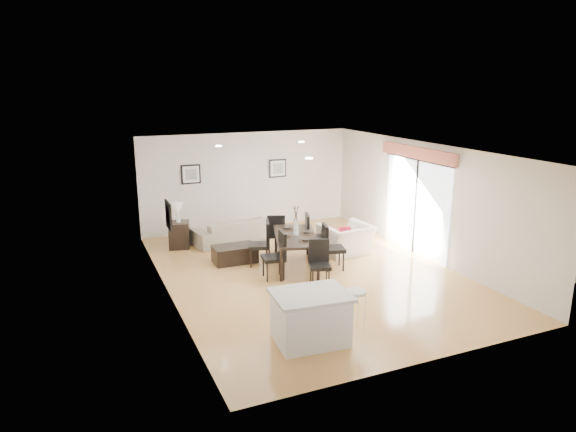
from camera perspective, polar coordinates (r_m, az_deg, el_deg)
name	(u,v)px	position (r m, az deg, el deg)	size (l,w,h in m)	color
ground	(309,273)	(11.23, 2.31, -6.36)	(8.00, 8.00, 0.00)	tan
wall_back	(248,181)	(14.45, -4.51, 3.92)	(6.00, 0.04, 2.70)	silver
wall_front	(431,277)	(7.59, 15.63, -6.54)	(6.00, 0.04, 2.70)	silver
wall_left	(166,229)	(9.94, -13.42, -1.36)	(0.04, 8.00, 2.70)	silver
wall_right	(425,201)	(12.39, 14.99, 1.67)	(0.04, 8.00, 2.70)	silver
ceiling	(310,149)	(10.57, 2.45, 7.44)	(6.00, 8.00, 0.02)	white
sofa	(233,230)	(13.39, -6.14, -1.58)	(2.09, 0.82, 0.61)	gray
armchair	(346,239)	(12.41, 6.45, -2.61)	(1.12, 0.98, 0.73)	silver
courtyard_plant_a	(517,237)	(14.01, 24.11, -2.10)	(0.53, 0.46, 0.59)	#395E28
courtyard_plant_b	(492,223)	(15.06, 21.74, -0.76)	(0.33, 0.33, 0.59)	#395E28
dining_table	(296,238)	(11.38, 0.87, -2.50)	(1.41, 1.98, 0.75)	black
dining_chair_wnear	(277,252)	(10.78, -1.19, -4.07)	(0.51, 0.51, 1.01)	black
dining_chair_wfar	(263,241)	(11.55, -2.85, -2.77)	(0.59, 0.59, 1.02)	black
dining_chair_enear	(330,244)	(11.31, 4.67, -3.16)	(0.56, 0.56, 1.03)	black
dining_chair_efar	(312,233)	(12.08, 2.68, -1.93)	(0.60, 0.60, 1.04)	black
dining_chair_head	(319,260)	(10.48, 3.51, -4.90)	(0.53, 0.53, 0.94)	black
dining_chair_foot	(276,231)	(12.39, -1.35, -1.72)	(0.55, 0.55, 0.96)	black
vase	(296,223)	(11.28, 0.88, -0.80)	(0.86, 1.32, 0.67)	white
coffee_table	(235,254)	(11.90, -5.94, -4.21)	(0.98, 0.59, 0.39)	black
side_table	(179,235)	(13.10, -11.99, -2.06)	(0.50, 0.50, 0.67)	black
table_lamp	(178,210)	(12.93, -12.15, 0.71)	(0.26, 0.26, 0.49)	white
cushion	(344,233)	(12.22, 6.30, -1.89)	(0.30, 0.09, 0.30)	maroon
kitchen_island	(311,317)	(8.27, 2.53, -11.19)	(1.26, 1.01, 0.83)	silver
bar_stool	(356,296)	(8.54, 7.56, -8.85)	(0.34, 0.34, 0.74)	white
framed_print_back_left	(191,174)	(13.94, -10.74, 4.58)	(0.52, 0.04, 0.52)	black
framed_print_back_right	(278,168)	(14.68, -1.15, 5.32)	(0.52, 0.04, 0.52)	black
framed_print_left_wall	(169,215)	(9.68, -13.14, 0.06)	(0.04, 0.52, 0.52)	black
sliding_door	(416,185)	(12.53, 14.09, 3.34)	(0.12, 2.70, 2.57)	white
courtyard	(498,199)	(15.20, 22.31, 1.75)	(6.00, 6.00, 2.00)	gray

